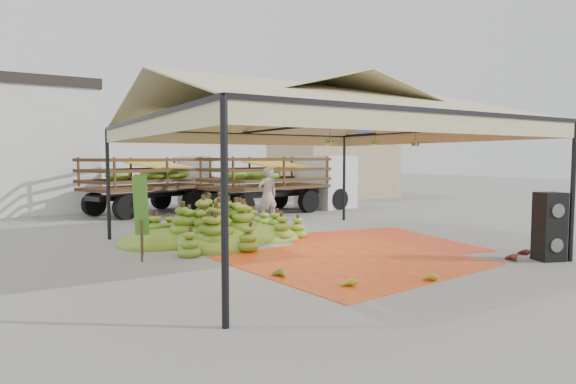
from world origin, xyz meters
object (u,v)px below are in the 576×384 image
truck_left (171,177)px  truck_right (288,177)px  speaker_stack (549,226)px  vendor (268,195)px  banana_heap (217,221)px

truck_left → truck_right: (4.25, -2.46, 0.02)m
speaker_stack → truck_right: size_ratio=0.21×
truck_left → truck_right: bearing=-53.0°
vendor → truck_right: (2.62, 3.10, 0.47)m
vendor → truck_right: truck_right is taller
banana_heap → truck_left: 8.07m
speaker_stack → vendor: 8.66m
truck_left → banana_heap: bearing=-121.4°
vendor → truck_right: size_ratio=0.27×
truck_left → vendor: bearing=-96.6°
vendor → truck_left: 5.82m
banana_heap → speaker_stack: (5.28, -5.92, 0.20)m
banana_heap → vendor: (2.81, 2.37, 0.42)m
truck_left → truck_right: truck_right is taller
banana_heap → truck_left: truck_left is taller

